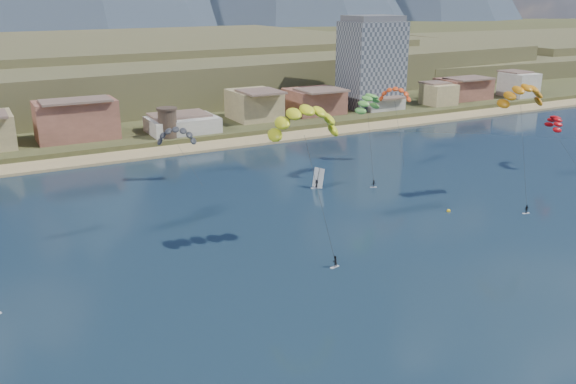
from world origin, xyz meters
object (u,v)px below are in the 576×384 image
Objects in this scene: apartment_tower at (371,62)px; windsurfer at (317,182)px; watchtower at (168,122)px; kitesurfer_yellow at (305,117)px; kitesurfer_green at (368,100)px; kitesurfer_orange at (522,92)px; buoy at (449,211)px.

apartment_tower is 7.14× the size of windsurfer.
watchtower is at bearing 106.54° from windsurfer.
kitesurfer_yellow is 5.71× the size of windsurfer.
kitesurfer_green is 22.58m from windsurfer.
kitesurfer_yellow reaches higher than watchtower.
apartment_tower is 95.61m from windsurfer.
kitesurfer_orange is 1.23× the size of kitesurfer_green.
kitesurfer_green is at bearing 123.49° from kitesurfer_orange.
kitesurfer_yellow is at bearing -130.44° from apartment_tower.
watchtower is at bearing -170.07° from apartment_tower.
watchtower is 87.24m from buoy.
windsurfer reaches higher than buoy.
kitesurfer_orange is 28.66m from buoy.
kitesurfer_green reaches higher than windsurfer.
windsurfer is (-63.49, -69.58, -16.40)m from apartment_tower.
kitesurfer_yellow is at bearing -124.84° from windsurfer.
kitesurfer_yellow is at bearing -177.21° from kitesurfer_orange.
kitesurfer_orange is at bearing 3.55° from buoy.
watchtower is 84.02m from kitesurfer_yellow.
watchtower is 1.92× the size of windsurfer.
windsurfer is 5.88× the size of buoy.
kitesurfer_yellow reaches higher than kitesurfer_green.
watchtower is 62.26m from kitesurfer_green.
windsurfer is (-15.13, -3.20, -16.45)m from kitesurfer_green.
kitesurfer_green is at bearing -58.87° from watchtower.
watchtower is at bearing 121.96° from kitesurfer_orange.
kitesurfer_yellow is 52.13m from kitesurfer_orange.
kitesurfer_orange reaches higher than watchtower.
kitesurfer_green is at bearing 90.08° from buoy.
kitesurfer_green is (-18.23, 27.55, -4.37)m from kitesurfer_orange.
apartment_tower is 41.98× the size of buoy.
windsurfer is 29.68m from buoy.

